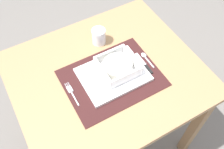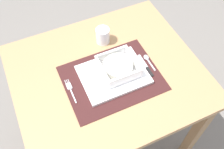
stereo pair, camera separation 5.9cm
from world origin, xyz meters
TOP-DOWN VIEW (x-y plane):
  - ground_plane at (0.00, 0.00)m, footprint 6.00×6.00m
  - dining_table at (0.00, 0.00)m, footprint 0.89×0.77m
  - placemat at (0.01, -0.04)m, footprint 0.44×0.34m
  - serving_plate at (0.02, -0.03)m, footprint 0.30×0.23m
  - porridge_bowl at (0.05, -0.02)m, footprint 0.17×0.17m
  - fork at (-0.19, -0.02)m, footprint 0.02×0.14m
  - spoon at (0.21, -0.01)m, footprint 0.02×0.11m
  - butter_knife at (0.18, -0.05)m, footprint 0.01×0.14m
  - drinking_glass at (0.06, 0.19)m, footprint 0.07×0.07m

SIDE VIEW (x-z plane):
  - ground_plane at x=0.00m, z-range 0.00..0.00m
  - dining_table at x=0.00m, z-range 0.26..1.01m
  - placemat at x=0.01m, z-range 0.75..0.75m
  - fork at x=-0.19m, z-range 0.75..0.75m
  - butter_knife at x=0.18m, z-range 0.75..0.75m
  - spoon at x=0.21m, z-range 0.75..0.76m
  - serving_plate at x=0.02m, z-range 0.75..0.76m
  - drinking_glass at x=0.06m, z-range 0.74..0.82m
  - porridge_bowl at x=0.05m, z-range 0.76..0.82m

